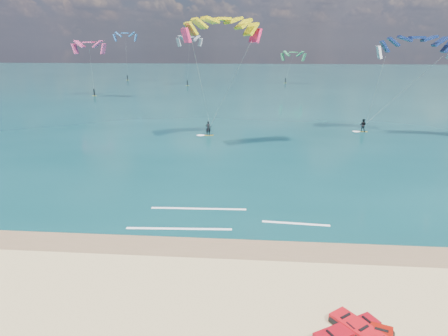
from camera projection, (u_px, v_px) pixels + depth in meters
The scene contains 9 objects.
ground at pixel (238, 121), 56.97m from camera, with size 320.00×320.00×0.00m, color tan.
wet_sand_strip at pixel (205, 247), 21.78m from camera, with size 320.00×2.40×0.01m, color brown.
sea at pixel (248, 81), 117.83m from camera, with size 320.00×200.00×0.04m, color #0A3539.
packed_kite_left at pixel (347, 335), 15.21m from camera, with size 2.96×1.07×0.39m, color #AA0914, non-canonical shape.
packed_kite_mid at pixel (360, 335), 15.21m from camera, with size 2.65×1.20×0.44m, color red, non-canonical shape.
kitesurfer_main at pixel (214, 75), 42.13m from camera, with size 8.82×9.55×14.32m.
kitesurfer_far at pixel (390, 80), 45.50m from camera, with size 10.30×6.20×12.81m.
shoreline_foam at pixel (215, 219), 25.07m from camera, with size 12.26×3.63×0.01m.
distant_kites at pixel (170, 64), 99.22m from camera, with size 52.54×38.77×13.31m.
Camera 1 is at (2.64, -16.34, 10.63)m, focal length 32.00 mm.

